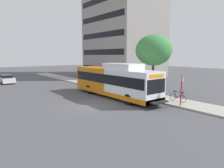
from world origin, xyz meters
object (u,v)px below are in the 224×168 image
at_px(bus_stop_sign_pole, 181,88).
at_px(parked_car_far_lane, 6,79).
at_px(transit_bus, 114,81).
at_px(bicycle_parked, 178,97).
at_px(street_tree_near_stop, 154,50).

distance_m(bus_stop_sign_pole, parked_car_far_lane, 27.38).
distance_m(transit_bus, bus_stop_sign_pole, 7.13).
height_order(bicycle_parked, street_tree_near_stop, street_tree_near_stop).
bearing_deg(transit_bus, bicycle_parked, -62.36).
height_order(transit_bus, street_tree_near_stop, street_tree_near_stop).
bearing_deg(street_tree_near_stop, parked_car_far_lane, 117.73).
xyz_separation_m(transit_bus, bus_stop_sign_pole, (1.90, -6.87, -0.05)).
xyz_separation_m(bus_stop_sign_pole, bicycle_parked, (1.16, 1.04, -1.09)).
xyz_separation_m(bus_stop_sign_pole, street_tree_near_stop, (2.12, 4.96, 3.34)).
bearing_deg(bicycle_parked, street_tree_near_stop, 76.23).
bearing_deg(parked_car_far_lane, bicycle_parked, -68.00).
relative_size(bus_stop_sign_pole, street_tree_near_stop, 0.40).
xyz_separation_m(bus_stop_sign_pole, parked_car_far_lane, (-8.88, 25.88, -0.99)).
bearing_deg(bus_stop_sign_pole, parked_car_far_lane, 108.93).
bearing_deg(parked_car_far_lane, street_tree_near_stop, -62.27).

